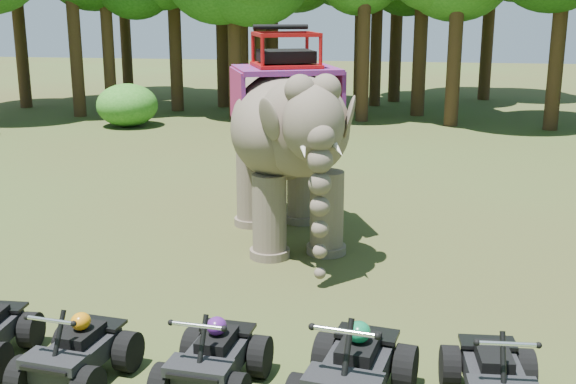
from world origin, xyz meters
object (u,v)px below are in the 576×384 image
Objects in this scene: atv_4 at (496,366)px; elephant at (287,136)px; atv_3 at (355,358)px; atv_2 at (213,349)px; atv_1 at (76,343)px.

elephant is at bearing 116.18° from atv_4.
atv_2 is at bearing -174.07° from atv_3.
elephant is at bearing 116.02° from atv_3.
atv_1 is at bearing -171.48° from atv_2.
atv_1 is (-1.75, -6.63, -1.67)m from elephant.
elephant is 3.36× the size of atv_1.
atv_3 is (1.86, -0.12, 0.08)m from atv_2.
elephant is 7.09m from atv_3.
elephant reaches higher than atv_3.
elephant reaches higher than atv_2.
atv_4 is at bearing 6.57° from atv_2.
atv_4 is (5.45, 0.21, 0.02)m from atv_1.
atv_3 reaches higher than atv_1.
atv_1 is 0.97× the size of atv_4.
atv_2 is 0.99× the size of atv_4.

